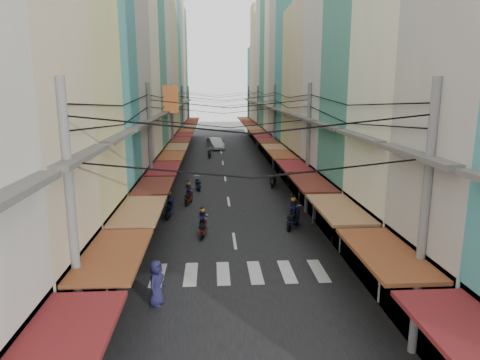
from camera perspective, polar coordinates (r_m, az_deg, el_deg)
name	(u,v)px	position (r m, az deg, el deg)	size (l,w,h in m)	color
ground	(233,229)	(24.61, -0.99, -6.54)	(160.00, 160.00, 0.00)	slate
road	(223,166)	(44.01, -2.24, 1.84)	(10.00, 80.00, 0.02)	black
sidewalk_left	(160,167)	(44.32, -10.67, 1.74)	(3.00, 80.00, 0.06)	gray
sidewalk_right	(286,165)	(44.64, 6.13, 1.95)	(3.00, 80.00, 0.06)	gray
crosswalk	(239,273)	(19.02, -0.10, -12.26)	(7.55, 2.40, 0.01)	silver
building_row_left	(135,66)	(40.47, -13.88, 14.50)	(7.80, 67.67, 23.70)	beige
building_row_right	(310,71)	(40.76, 9.34, 14.15)	(7.80, 68.98, 22.59)	teal
utility_poles	(224,103)	(38.33, -2.12, 10.21)	(10.20, 66.13, 8.20)	slate
white_car	(215,149)	(56.60, -3.31, 4.13)	(5.19, 2.04, 1.83)	white
bicycle	(330,215)	(27.90, 11.87, -4.53)	(0.57, 1.51, 1.04)	black
moving_scooters	(221,196)	(29.86, -2.56, -2.13)	(8.02, 28.58, 1.92)	black
parked_scooters	(331,240)	(21.95, 12.08, -7.85)	(13.42, 12.82, 1.00)	black
pedestrians	(161,213)	(24.33, -10.46, -4.37)	(13.49, 17.09, 2.21)	black
market_umbrella	(392,217)	(20.40, 19.66, -4.63)	(2.41, 2.41, 2.55)	#B2B2B7
traffic_sign	(314,187)	(25.30, 9.80, -0.98)	(0.10, 0.66, 3.02)	slate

